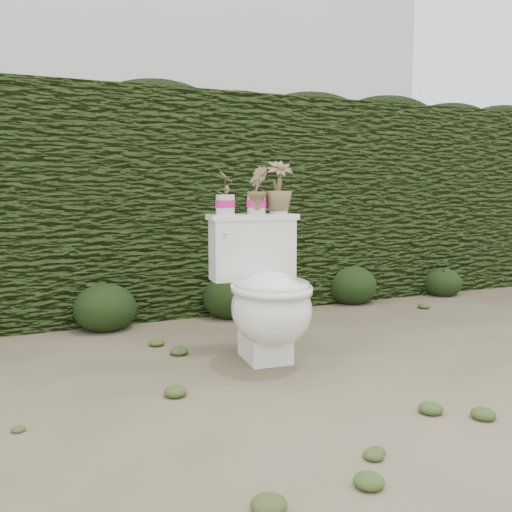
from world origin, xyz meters
name	(u,v)px	position (x,y,z in m)	size (l,w,h in m)	color
ground	(237,364)	(0.00, 0.00, 0.00)	(60.00, 60.00, 0.00)	#84785B
hedge	(156,204)	(0.00, 1.60, 0.80)	(8.00, 1.00, 1.60)	#324818
house_wall	(118,114)	(0.60, 6.00, 2.00)	(8.00, 3.50, 4.00)	silver
toilet	(266,295)	(0.17, -0.01, 0.36)	(0.53, 0.72, 0.78)	white
potted_plant_left	(225,192)	(0.04, 0.25, 0.90)	(0.13, 0.09, 0.24)	#247630
potted_plant_center	(256,191)	(0.22, 0.23, 0.90)	(0.14, 0.11, 0.25)	#247630
potted_plant_right	(279,188)	(0.35, 0.21, 0.92)	(0.16, 0.16, 0.29)	#247630
liriope_clump_2	(105,304)	(-0.50, 1.06, 0.16)	(0.41, 0.41, 0.33)	black
liriope_clump_3	(232,293)	(0.40, 1.05, 0.17)	(0.43, 0.43, 0.34)	black
liriope_clump_4	(351,282)	(1.47, 1.13, 0.16)	(0.41, 0.41, 0.33)	black
liriope_clump_5	(442,280)	(2.37, 1.06, 0.13)	(0.33, 0.33, 0.26)	black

